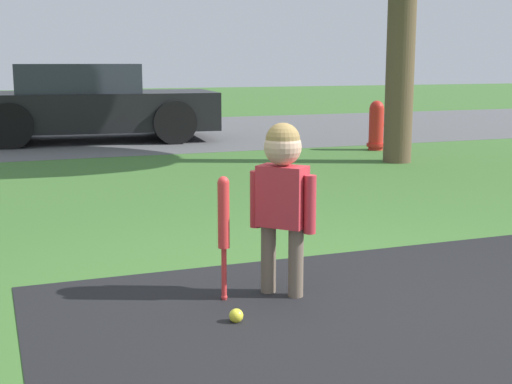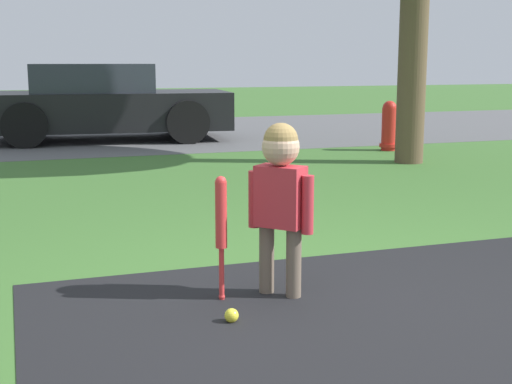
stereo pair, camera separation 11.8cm
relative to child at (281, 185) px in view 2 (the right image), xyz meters
name	(u,v)px [view 2 (the right image)]	position (x,y,z in m)	size (l,w,h in m)	color
ground_plane	(328,313)	(0.13, -0.35, -0.61)	(60.00, 60.00, 0.00)	#3D6B2D
street_strip	(100,135)	(0.13, 9.03, -0.61)	(40.00, 6.00, 0.01)	#59595B
child	(281,185)	(0.00, 0.00, 0.00)	(0.28, 0.30, 0.95)	#6B5B4C
baseball_bat	(221,220)	(-0.32, 0.02, -0.18)	(0.06, 0.06, 0.67)	red
sports_ball	(232,315)	(-0.37, -0.31, -0.58)	(0.07, 0.07, 0.07)	yellow
fire_hydrant	(389,126)	(3.78, 5.49, -0.27)	(0.29, 0.26, 0.71)	red
parked_car	(103,104)	(0.09, 8.18, -0.03)	(4.02, 2.15, 1.22)	black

